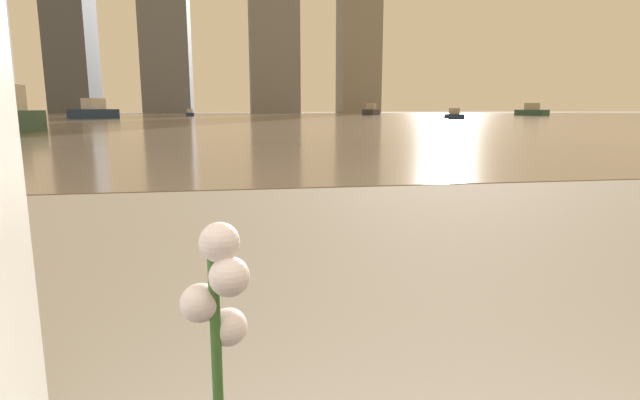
{
  "coord_description": "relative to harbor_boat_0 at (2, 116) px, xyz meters",
  "views": [
    {
      "loc": [
        -0.54,
        0.27,
        1.08
      ],
      "look_at": [
        -0.13,
        2.7,
        0.63
      ],
      "focal_mm": 28.0,
      "sensor_mm": 36.0,
      "label": 1
    }
  ],
  "objects": [
    {
      "name": "skyline_tower_2",
      "position": [
        -4.59,
        93.9,
        13.5
      ],
      "size": [
        10.11,
        9.59,
        28.51
      ],
      "color": "slate",
      "rests_on": "ground_plane"
    },
    {
      "name": "skyline_tower_4",
      "position": [
        38.8,
        93.9,
        17.57
      ],
      "size": [
        9.11,
        8.67,
        36.65
      ],
      "color": "gray",
      "rests_on": "ground_plane"
    },
    {
      "name": "harbor_water",
      "position": [
        10.49,
        37.9,
        -0.75
      ],
      "size": [
        180.0,
        110.0,
        0.01
      ],
      "color": "gray",
      "rests_on": "ground_plane"
    },
    {
      "name": "harbor_boat_1",
      "position": [
        54.96,
        47.57,
        -0.07
      ],
      "size": [
        3.37,
        5.34,
        1.89
      ],
      "color": "#335647",
      "rests_on": "harbor_water"
    },
    {
      "name": "harbor_boat_3",
      "position": [
        3.53,
        50.86,
        -0.39
      ],
      "size": [
        0.95,
        2.69,
        1.01
      ],
      "color": "navy",
      "rests_on": "harbor_water"
    },
    {
      "name": "harbor_boat_2",
      "position": [
        -4.87,
        33.23,
        0.01
      ],
      "size": [
        4.23,
        5.96,
        2.13
      ],
      "color": "navy",
      "rests_on": "harbor_water"
    },
    {
      "name": "harbor_boat_5",
      "position": [
        32.47,
        25.85,
        -0.35
      ],
      "size": [
        1.05,
        2.96,
        1.11
      ],
      "color": "navy",
      "rests_on": "harbor_water"
    },
    {
      "name": "harbor_boat_4",
      "position": [
        32.36,
        58.15,
        -0.06
      ],
      "size": [
        4.04,
        5.36,
        1.93
      ],
      "color": "#2D2D33",
      "rests_on": "harbor_water"
    },
    {
      "name": "harbor_boat_0",
      "position": [
        0.0,
        0.0,
        0.0
      ],
      "size": [
        2.28,
        5.73,
        2.11
      ],
      "color": "#335647",
      "rests_on": "harbor_water"
    }
  ]
}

